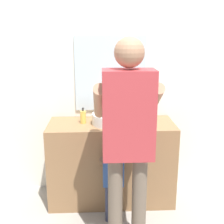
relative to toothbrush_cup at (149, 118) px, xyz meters
name	(u,v)px	position (x,y,z in m)	size (l,w,h in m)	color
ground_plane	(113,214)	(-0.38, -0.28, -0.92)	(14.00, 14.00, 0.00)	#9E998E
back_wall	(110,73)	(-0.38, 0.33, 0.43)	(4.40, 0.10, 2.70)	silver
vanity_cabinet	(111,162)	(-0.38, 0.02, -0.48)	(1.31, 0.54, 0.87)	olive
sink_basin	(111,119)	(-0.38, 0.00, 0.01)	(0.40, 0.40, 0.11)	silver
faucet	(110,110)	(-0.38, 0.23, 0.03)	(0.18, 0.14, 0.18)	#B7BABF
toothbrush_cup	(149,118)	(0.00, 0.00, 0.00)	(0.07, 0.07, 0.21)	silver
soap_bottle	(83,117)	(-0.68, 0.03, 0.02)	(0.06, 0.06, 0.17)	gold
child_toddler	(113,173)	(-0.38, -0.39, -0.41)	(0.26, 0.26, 0.84)	#2D334C
adult_parent	(128,128)	(-0.28, -0.69, 0.13)	(0.54, 0.57, 1.75)	#6B5B4C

